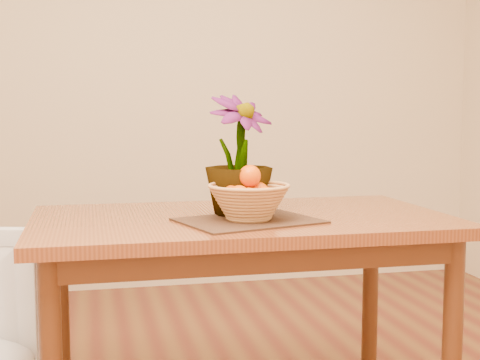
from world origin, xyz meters
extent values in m
cube|color=beige|center=(0.00, 2.25, 1.35)|extent=(4.00, 0.02, 2.70)
cube|color=brown|center=(0.00, 0.30, 0.73)|extent=(1.40, 0.80, 0.04)
cube|color=#44230F|center=(0.00, 0.30, 0.67)|extent=(1.28, 0.68, 0.08)
cylinder|color=#44230F|center=(0.62, -0.02, 0.35)|extent=(0.06, 0.06, 0.71)
cylinder|color=#44230F|center=(-0.62, 0.62, 0.35)|extent=(0.06, 0.06, 0.71)
cylinder|color=#44230F|center=(0.62, 0.62, 0.35)|extent=(0.06, 0.06, 0.71)
cube|color=#382214|center=(0.00, 0.18, 0.75)|extent=(0.49, 0.42, 0.01)
cylinder|color=tan|center=(0.00, 0.18, 0.76)|extent=(0.13, 0.13, 0.01)
sphere|color=#EC5C03|center=(0.00, 0.18, 0.83)|extent=(0.06, 0.06, 0.06)
sphere|color=#EC5C03|center=(0.04, 0.22, 0.84)|extent=(0.07, 0.07, 0.07)
sphere|color=#EC5C03|center=(-0.05, 0.22, 0.83)|extent=(0.07, 0.07, 0.07)
sphere|color=#EC5C03|center=(-0.05, 0.13, 0.84)|extent=(0.07, 0.07, 0.07)
sphere|color=#EC5C03|center=(0.04, 0.13, 0.83)|extent=(0.07, 0.07, 0.07)
sphere|color=#EC5C03|center=(0.01, 0.20, 0.90)|extent=(0.07, 0.07, 0.07)
imported|color=#194C15|center=(-0.01, 0.30, 0.96)|extent=(0.31, 0.31, 0.41)
camera|label=1|loc=(-0.50, -1.89, 1.11)|focal=50.00mm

